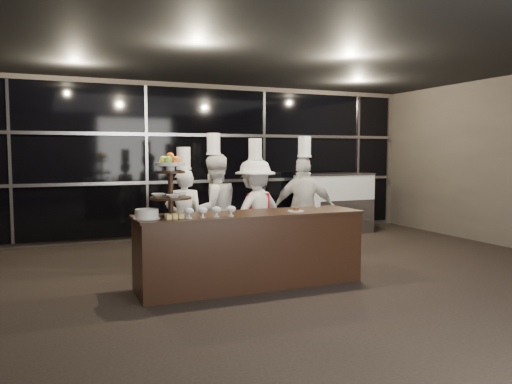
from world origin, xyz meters
name	(u,v)px	position (x,y,z in m)	size (l,w,h in m)	color
room	(348,168)	(0.00, 0.00, 1.50)	(10.00, 10.00, 10.00)	black
window_wall	(208,161)	(0.00, 4.94, 1.50)	(8.60, 0.10, 2.80)	black
buffet_counter	(251,249)	(-0.63, 1.19, 0.47)	(2.84, 0.74, 0.92)	black
display_stand	(170,181)	(-1.63, 1.19, 1.34)	(0.48, 0.48, 0.74)	black
compotes	(210,210)	(-1.23, 0.97, 1.00)	(0.62, 0.11, 0.12)	silver
layer_cake	(147,214)	(-1.92, 1.14, 0.97)	(0.30, 0.30, 0.11)	white
pastry_squares	(174,216)	(-1.63, 1.02, 0.95)	(0.20, 0.13, 0.05)	#ECD173
small_plate	(296,210)	(-0.06, 1.09, 0.94)	(0.20, 0.20, 0.05)	white
chef_cup	(318,204)	(0.46, 1.44, 0.96)	(0.08, 0.08, 0.07)	white
display_case	(334,200)	(2.51, 4.30, 0.69)	(1.56, 0.68, 1.24)	#A5A5AA
chef_a	(184,218)	(-1.20, 2.24, 0.76)	(0.60, 0.48, 1.74)	silver
chef_b	(214,210)	(-0.72, 2.37, 0.83)	(0.91, 0.78, 1.94)	white
chef_c	(255,212)	(-0.14, 2.20, 0.80)	(1.15, 0.90, 1.87)	white
chef_d	(304,209)	(0.61, 2.08, 0.82)	(1.02, 0.74, 1.90)	silver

